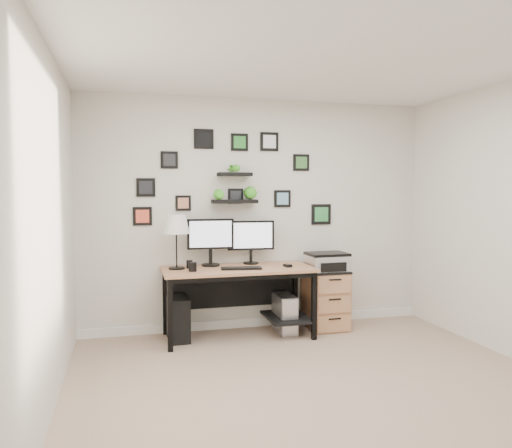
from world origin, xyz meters
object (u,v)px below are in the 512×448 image
object	(u,v)px
monitor_right	(251,238)
pc_tower_black	(178,318)
file_cabinet	(325,299)
monitor_left	(211,238)
table_lamp	(176,226)
printer	(327,262)
pc_tower_grey	(285,313)
desk	(241,279)
mug	(193,267)

from	to	relation	value
monitor_right	pc_tower_black	xyz separation A→B (m)	(-0.84, -0.14, -0.81)
monitor_right	file_cabinet	size ratio (longest dim) A/B	0.78
monitor_left	table_lamp	size ratio (longest dim) A/B	0.91
pc_tower_black	printer	distance (m)	1.76
monitor_left	file_cabinet	xyz separation A→B (m)	(1.31, -0.10, -0.72)
table_lamp	pc_tower_grey	bearing A→B (deg)	-2.02
desk	pc_tower_black	size ratio (longest dim) A/B	3.51
pc_tower_black	monitor_left	bearing A→B (deg)	13.65
table_lamp	pc_tower_grey	xyz separation A→B (m)	(1.18, -0.04, -1.00)
desk	monitor_right	world-z (taller)	monitor_right
pc_tower_grey	file_cabinet	distance (m)	0.52
pc_tower_black	file_cabinet	bearing A→B (deg)	-2.23
printer	file_cabinet	bearing A→B (deg)	86.28
pc_tower_grey	file_cabinet	world-z (taller)	file_cabinet
pc_tower_grey	file_cabinet	xyz separation A→B (m)	(0.50, 0.05, 0.13)
desk	monitor_right	size ratio (longest dim) A/B	3.05
pc_tower_black	pc_tower_grey	distance (m)	1.18
desk	monitor_left	world-z (taller)	monitor_left
pc_tower_grey	printer	world-z (taller)	printer
file_cabinet	mug	bearing A→B (deg)	-172.52
pc_tower_black	file_cabinet	world-z (taller)	file_cabinet
desk	table_lamp	bearing A→B (deg)	175.72
table_lamp	file_cabinet	xyz separation A→B (m)	(1.68, 0.01, -0.87)
mug	pc_tower_grey	xyz separation A→B (m)	(1.04, 0.15, -0.59)
table_lamp	pc_tower_grey	world-z (taller)	table_lamp
mug	desk	bearing A→B (deg)	15.11
file_cabinet	desk	bearing A→B (deg)	-176.70
monitor_left	table_lamp	world-z (taller)	table_lamp
desk	file_cabinet	world-z (taller)	desk
pc_tower_grey	desk	bearing A→B (deg)	-178.97
pc_tower_grey	file_cabinet	bearing A→B (deg)	5.56
file_cabinet	printer	bearing A→B (deg)	-93.72
monitor_left	monitor_right	world-z (taller)	monitor_left
mug	pc_tower_black	distance (m)	0.62
monitor_left	mug	bearing A→B (deg)	-127.87
pc_tower_black	file_cabinet	distance (m)	1.68
monitor_left	pc_tower_black	bearing A→B (deg)	-163.96
table_lamp	desk	bearing A→B (deg)	-4.28
monitor_right	pc_tower_black	distance (m)	1.17
pc_tower_grey	printer	xyz separation A→B (m)	(0.50, 0.00, 0.56)
monitor_left	pc_tower_black	size ratio (longest dim) A/B	1.13
pc_tower_grey	monitor_left	bearing A→B (deg)	169.25
file_cabinet	monitor_left	bearing A→B (deg)	175.50
monitor_right	mug	world-z (taller)	monitor_right
monitor_right	printer	size ratio (longest dim) A/B	1.17
monitor_right	table_lamp	world-z (taller)	table_lamp
table_lamp	mug	xyz separation A→B (m)	(0.14, -0.20, -0.41)
file_cabinet	pc_tower_black	bearing A→B (deg)	-179.84
monitor_right	printer	xyz separation A→B (m)	(0.84, -0.18, -0.27)
monitor_left	table_lamp	distance (m)	0.42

